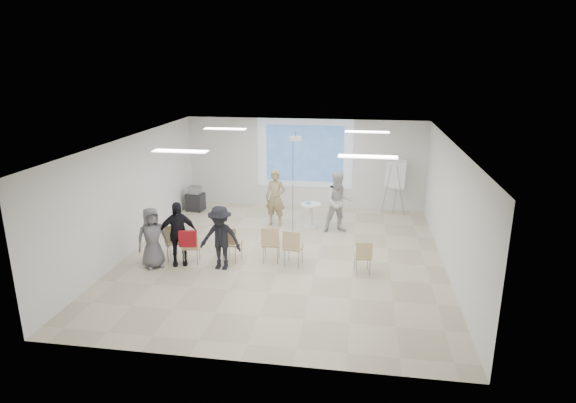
# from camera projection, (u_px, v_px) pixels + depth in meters

# --- Properties ---
(floor) EXTENTS (8.00, 9.00, 0.10)m
(floor) POSITION_uv_depth(u_px,v_px,m) (283.00, 259.00, 12.36)
(floor) COLOR beige
(floor) RESTS_ON ground
(ceiling) EXTENTS (8.00, 9.00, 0.10)m
(ceiling) POSITION_uv_depth(u_px,v_px,m) (283.00, 139.00, 11.48)
(ceiling) COLOR white
(ceiling) RESTS_ON wall_back
(wall_back) EXTENTS (8.00, 0.10, 3.00)m
(wall_back) POSITION_uv_depth(u_px,v_px,m) (305.00, 163.00, 16.23)
(wall_back) COLOR silver
(wall_back) RESTS_ON floor
(wall_left) EXTENTS (0.10, 9.00, 3.00)m
(wall_left) POSITION_uv_depth(u_px,v_px,m) (130.00, 194.00, 12.51)
(wall_left) COLOR silver
(wall_left) RESTS_ON floor
(wall_right) EXTENTS (0.10, 9.00, 3.00)m
(wall_right) POSITION_uv_depth(u_px,v_px,m) (452.00, 208.00, 11.33)
(wall_right) COLOR silver
(wall_right) RESTS_ON floor
(projection_halo) EXTENTS (3.20, 0.01, 2.30)m
(projection_halo) POSITION_uv_depth(u_px,v_px,m) (305.00, 153.00, 16.07)
(projection_halo) COLOR silver
(projection_halo) RESTS_ON wall_back
(projection_image) EXTENTS (2.60, 0.01, 1.90)m
(projection_image) POSITION_uv_depth(u_px,v_px,m) (305.00, 153.00, 16.06)
(projection_image) COLOR #3163A8
(projection_image) RESTS_ON wall_back
(pedestal_table) EXTENTS (0.63, 0.63, 0.75)m
(pedestal_table) POSITION_uv_depth(u_px,v_px,m) (311.00, 214.00, 14.44)
(pedestal_table) COLOR silver
(pedestal_table) RESTS_ON floor
(player_left) EXTENTS (0.78, 0.59, 1.95)m
(player_left) POSITION_uv_depth(u_px,v_px,m) (275.00, 194.00, 14.45)
(player_left) COLOR tan
(player_left) RESTS_ON floor
(player_right) EXTENTS (1.14, 1.00, 2.00)m
(player_right) POSITION_uv_depth(u_px,v_px,m) (339.00, 199.00, 13.89)
(player_right) COLOR silver
(player_right) RESTS_ON floor
(controller_left) EXTENTS (0.07, 0.14, 0.04)m
(controller_left) POSITION_uv_depth(u_px,v_px,m) (283.00, 183.00, 14.57)
(controller_left) COLOR white
(controller_left) RESTS_ON player_left
(controller_right) EXTENTS (0.08, 0.13, 0.04)m
(controller_right) POSITION_uv_depth(u_px,v_px,m) (334.00, 185.00, 14.06)
(controller_right) COLOR white
(controller_right) RESTS_ON player_right
(chair_far_left) EXTENTS (0.55, 0.58, 0.96)m
(chair_far_left) POSITION_uv_depth(u_px,v_px,m) (175.00, 240.00, 11.96)
(chair_far_left) COLOR tan
(chair_far_left) RESTS_ON floor
(chair_left_mid) EXTENTS (0.46, 0.49, 0.85)m
(chair_left_mid) POSITION_uv_depth(u_px,v_px,m) (191.00, 245.00, 11.79)
(chair_left_mid) COLOR tan
(chair_left_mid) RESTS_ON floor
(chair_left_inner) EXTENTS (0.52, 0.54, 0.92)m
(chair_left_inner) POSITION_uv_depth(u_px,v_px,m) (230.00, 241.00, 11.94)
(chair_left_inner) COLOR tan
(chair_left_inner) RESTS_ON floor
(chair_center) EXTENTS (0.47, 0.50, 0.94)m
(chair_center) POSITION_uv_depth(u_px,v_px,m) (271.00, 242.00, 11.85)
(chair_center) COLOR tan
(chair_center) RESTS_ON floor
(chair_right_inner) EXTENTS (0.49, 0.52, 0.92)m
(chair_right_inner) POSITION_uv_depth(u_px,v_px,m) (293.00, 245.00, 11.66)
(chair_right_inner) COLOR tan
(chair_right_inner) RESTS_ON floor
(chair_right_far) EXTENTS (0.45, 0.47, 0.82)m
(chair_right_far) POSITION_uv_depth(u_px,v_px,m) (363.00, 255.00, 11.23)
(chair_right_far) COLOR tan
(chair_right_far) RESTS_ON floor
(red_jacket) EXTENTS (0.43, 0.16, 0.40)m
(red_jacket) POSITION_uv_depth(u_px,v_px,m) (188.00, 239.00, 11.59)
(red_jacket) COLOR maroon
(red_jacket) RESTS_ON chair_left_mid
(laptop) EXTENTS (0.38, 0.31, 0.03)m
(laptop) POSITION_uv_depth(u_px,v_px,m) (232.00, 241.00, 12.04)
(laptop) COLOR black
(laptop) RESTS_ON chair_left_inner
(audience_left) EXTENTS (1.23, 0.99, 1.84)m
(audience_left) POSITION_uv_depth(u_px,v_px,m) (177.00, 229.00, 11.66)
(audience_left) COLOR black
(audience_left) RESTS_ON floor
(audience_mid) EXTENTS (1.19, 0.71, 1.78)m
(audience_mid) POSITION_uv_depth(u_px,v_px,m) (220.00, 234.00, 11.42)
(audience_mid) COLOR black
(audience_mid) RESTS_ON floor
(audience_outer) EXTENTS (0.98, 0.94, 1.68)m
(audience_outer) POSITION_uv_depth(u_px,v_px,m) (152.00, 234.00, 11.53)
(audience_outer) COLOR slate
(audience_outer) RESTS_ON floor
(flipchart_easel) EXTENTS (0.74, 0.59, 1.81)m
(flipchart_easel) POSITION_uv_depth(u_px,v_px,m) (395.00, 175.00, 15.36)
(flipchart_easel) COLOR gray
(flipchart_easel) RESTS_ON floor
(av_cart) EXTENTS (0.61, 0.52, 0.83)m
(av_cart) POSITION_uv_depth(u_px,v_px,m) (195.00, 199.00, 16.03)
(av_cart) COLOR black
(av_cart) RESTS_ON floor
(ceiling_projector) EXTENTS (0.30, 0.25, 3.00)m
(ceiling_projector) POSITION_uv_depth(u_px,v_px,m) (296.00, 143.00, 12.98)
(ceiling_projector) COLOR white
(ceiling_projector) RESTS_ON ceiling
(fluor_panel_nw) EXTENTS (1.20, 0.30, 0.02)m
(fluor_panel_nw) POSITION_uv_depth(u_px,v_px,m) (225.00, 129.00, 13.69)
(fluor_panel_nw) COLOR white
(fluor_panel_nw) RESTS_ON ceiling
(fluor_panel_ne) EXTENTS (1.20, 0.30, 0.02)m
(fluor_panel_ne) POSITION_uv_depth(u_px,v_px,m) (367.00, 132.00, 13.11)
(fluor_panel_ne) COLOR white
(fluor_panel_ne) RESTS_ON ceiling
(fluor_panel_sw) EXTENTS (1.20, 0.30, 0.02)m
(fluor_panel_sw) POSITION_uv_depth(u_px,v_px,m) (180.00, 151.00, 10.37)
(fluor_panel_sw) COLOR white
(fluor_panel_sw) RESTS_ON ceiling
(fluor_panel_se) EXTENTS (1.20, 0.30, 0.02)m
(fluor_panel_se) POSITION_uv_depth(u_px,v_px,m) (368.00, 157.00, 9.79)
(fluor_panel_se) COLOR white
(fluor_panel_se) RESTS_ON ceiling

